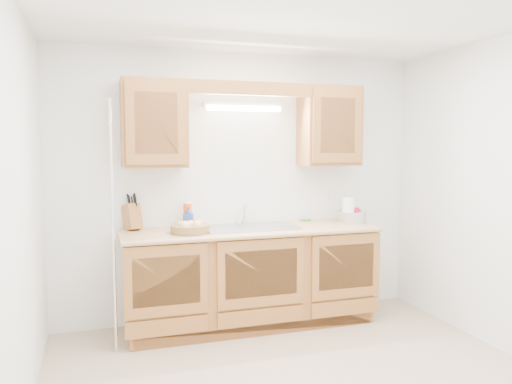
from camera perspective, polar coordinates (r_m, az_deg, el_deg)
name	(u,v)px	position (r m, az deg, el deg)	size (l,w,h in m)	color
room	(303,204)	(3.34, 5.40, -1.40)	(3.52, 3.50, 2.50)	tan
base_cabinets	(251,278)	(4.61, -0.60, -9.77)	(2.20, 0.60, 0.86)	#A2612F
countertop	(251,230)	(4.50, -0.55, -4.40)	(2.30, 0.63, 0.04)	tan
upper_cabinet_left	(154,124)	(4.42, -11.59, 7.62)	(0.55, 0.33, 0.75)	#A2612F
upper_cabinet_right	(329,126)	(4.88, 8.36, 7.45)	(0.55, 0.33, 0.75)	#A2612F
valance	(251,88)	(4.47, -0.58, 11.76)	(2.20, 0.05, 0.12)	#A2612F
fluorescent_fixture	(244,107)	(4.67, -1.40, 9.72)	(0.76, 0.08, 0.08)	white
sink	(251,236)	(4.53, -0.62, -5.00)	(0.84, 0.46, 0.36)	#9E9EA3
wire_shelf_pole	(113,228)	(4.04, -16.01, -3.99)	(0.03, 0.03, 2.00)	silver
outlet_plate	(332,194)	(5.09, 8.70, -0.25)	(0.08, 0.01, 0.12)	white
fruit_basket	(190,227)	(4.29, -7.54, -4.02)	(0.35, 0.35, 0.10)	olive
knife_block	(132,216)	(4.52, -13.94, -2.72)	(0.18, 0.22, 0.33)	#A2612F
orange_canister	(188,215)	(4.55, -7.82, -2.60)	(0.08, 0.08, 0.23)	#FE520E
soap_bottle	(188,217)	(4.51, -7.73, -2.90)	(0.09, 0.09, 0.20)	#224DAD
sponge	(305,220)	(4.95, 5.67, -3.21)	(0.11, 0.09, 0.02)	#CC333F
paper_towel	(348,210)	(4.87, 10.51, -2.07)	(0.15, 0.15, 0.29)	silver
apple_bowl	(352,216)	(4.92, 10.92, -2.68)	(0.33, 0.33, 0.15)	silver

